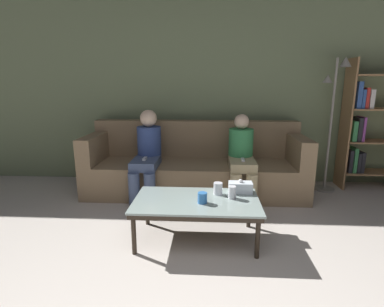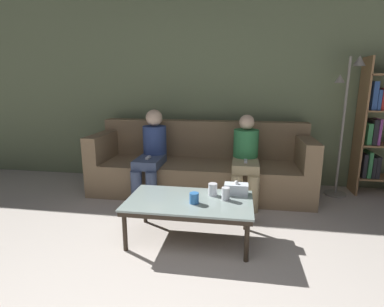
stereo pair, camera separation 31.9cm
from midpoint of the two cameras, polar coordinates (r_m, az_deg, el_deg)
name	(u,v)px [view 2 (the right image)]	position (r m, az deg, el deg)	size (l,w,h in m)	color
wall_back	(206,90)	(4.29, 4.77, 11.90)	(12.00, 0.06, 2.60)	#707F5B
couch	(200,167)	(3.93, 3.92, -2.61)	(2.76, 0.88, 0.90)	#897051
coffee_table	(189,204)	(2.70, 2.94, -9.61)	(1.11, 0.65, 0.38)	#8C9E99
cup_near_left	(226,194)	(2.70, 9.84, -7.61)	(0.07, 0.07, 0.11)	silver
cup_near_right	(194,198)	(2.60, 3.97, -8.53)	(0.08, 0.08, 0.09)	#3372BF
cup_far_center	(213,189)	(2.79, 7.26, -6.85)	(0.08, 0.08, 0.11)	silver
tissue_box	(236,189)	(2.85, 11.63, -6.66)	(0.22, 0.12, 0.13)	silver
standing_lamp	(346,113)	(4.16, 29.23, 6.80)	(0.31, 0.26, 1.71)	gray
seated_person_left_end	(152,151)	(3.73, -5.22, 0.36)	(0.31, 0.70, 1.08)	#47567A
seated_person_mid_left	(246,157)	(3.63, 12.67, -0.66)	(0.31, 0.68, 1.03)	tan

